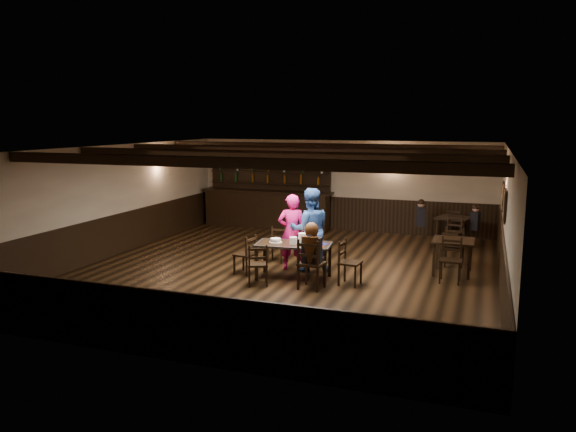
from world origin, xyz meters
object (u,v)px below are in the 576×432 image
(man_blue, at_px, (310,230))
(chair_near_right, at_px, (310,260))
(chair_near_left, at_px, (258,262))
(dining_table, at_px, (294,247))
(woman_pink, at_px, (292,232))
(bar_counter, at_px, (268,204))
(cake, at_px, (276,240))

(man_blue, bearing_deg, chair_near_right, 83.24)
(chair_near_left, height_order, man_blue, man_blue)
(chair_near_left, distance_m, man_blue, 1.65)
(dining_table, height_order, chair_near_right, chair_near_right)
(woman_pink, bearing_deg, man_blue, 160.18)
(chair_near_left, distance_m, chair_near_right, 1.06)
(man_blue, distance_m, bar_counter, 5.35)
(man_blue, height_order, cake, man_blue)
(chair_near_right, relative_size, cake, 3.74)
(chair_near_left, relative_size, cake, 3.16)
(cake, bearing_deg, bar_counter, 113.34)
(chair_near_right, bearing_deg, bar_counter, 118.69)
(cake, xyz_separation_m, bar_counter, (-2.28, 5.28, -0.07))
(chair_near_right, relative_size, woman_pink, 0.60)
(chair_near_left, xyz_separation_m, bar_counter, (-2.18, 6.03, 0.22))
(chair_near_right, height_order, woman_pink, woman_pink)
(chair_near_left, relative_size, woman_pink, 0.51)
(chair_near_left, height_order, chair_near_right, chair_near_right)
(dining_table, bearing_deg, bar_counter, 116.98)
(man_blue, xyz_separation_m, cake, (-0.53, -0.73, -0.13))
(woman_pink, distance_m, bar_counter, 5.16)
(chair_near_right, bearing_deg, cake, 146.44)
(woman_pink, height_order, bar_counter, bar_counter)
(chair_near_left, xyz_separation_m, man_blue, (0.62, 1.47, 0.42))
(bar_counter, bearing_deg, man_blue, -58.35)
(cake, bearing_deg, chair_near_right, -33.56)
(chair_near_left, relative_size, bar_counter, 0.21)
(chair_near_right, distance_m, bar_counter, 6.75)
(man_blue, bearing_deg, woman_pink, -22.54)
(bar_counter, bearing_deg, cake, -66.66)
(man_blue, bearing_deg, bar_counter, -82.66)
(dining_table, xyz_separation_m, man_blue, (0.13, 0.70, 0.25))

